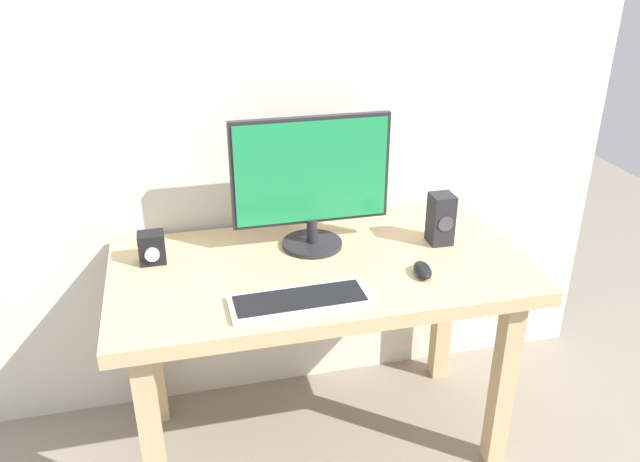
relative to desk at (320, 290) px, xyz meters
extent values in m
plane|color=gray|center=(0.00, 0.00, -0.65)|extent=(6.00, 6.00, 0.00)
cube|color=silver|center=(0.00, 0.39, 0.85)|extent=(2.50, 0.04, 3.00)
cube|color=tan|center=(0.00, 0.00, 0.08)|extent=(1.36, 0.70, 0.05)
cube|color=tan|center=(-0.58, -0.25, -0.30)|extent=(0.07, 0.07, 0.70)
cube|color=tan|center=(0.58, -0.25, -0.30)|extent=(0.07, 0.07, 0.70)
cube|color=tan|center=(-0.58, 0.25, -0.30)|extent=(0.07, 0.07, 0.70)
cube|color=tan|center=(0.58, 0.25, -0.30)|extent=(0.07, 0.07, 0.70)
cylinder|color=#232328|center=(0.01, 0.13, 0.11)|extent=(0.21, 0.21, 0.02)
cylinder|color=#232328|center=(0.01, 0.13, 0.16)|extent=(0.04, 0.04, 0.08)
cube|color=#232328|center=(0.01, 0.15, 0.37)|extent=(0.53, 0.02, 0.37)
cube|color=#1E8C4C|center=(0.01, 0.13, 0.37)|extent=(0.51, 0.01, 0.34)
cube|color=silver|center=(-0.11, -0.22, 0.11)|extent=(0.42, 0.16, 0.02)
cube|color=black|center=(-0.11, -0.22, 0.12)|extent=(0.39, 0.13, 0.00)
ellipsoid|color=black|center=(0.30, -0.15, 0.12)|extent=(0.07, 0.11, 0.03)
cube|color=#232328|center=(0.45, 0.06, 0.19)|extent=(0.08, 0.08, 0.18)
cylinder|color=#3F3F44|center=(0.45, 0.02, 0.19)|extent=(0.05, 0.00, 0.05)
cube|color=black|center=(-0.53, 0.14, 0.15)|extent=(0.08, 0.07, 0.11)
cylinder|color=silver|center=(-0.53, 0.10, 0.15)|extent=(0.05, 0.01, 0.05)
camera|label=1|loc=(-0.43, -1.81, 1.12)|focal=36.19mm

